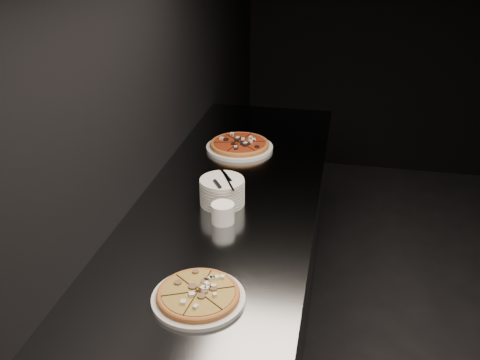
% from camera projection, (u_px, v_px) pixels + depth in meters
% --- Properties ---
extents(wall_left, '(0.02, 5.00, 2.80)m').
position_uv_depth(wall_left, '(134.00, 82.00, 2.08)').
color(wall_left, black).
rests_on(wall_left, floor).
extents(counter, '(0.74, 2.44, 0.92)m').
position_uv_depth(counter, '(229.00, 289.00, 2.43)').
color(counter, slate).
rests_on(counter, floor).
extents(pizza_mushroom, '(0.34, 0.34, 0.03)m').
position_uv_depth(pizza_mushroom, '(198.00, 295.00, 1.64)').
color(pizza_mushroom, silver).
rests_on(pizza_mushroom, counter).
extents(pizza_tomato, '(0.37, 0.37, 0.04)m').
position_uv_depth(pizza_tomato, '(240.00, 145.00, 2.70)').
color(pizza_tomato, silver).
rests_on(pizza_tomato, counter).
extents(plate_stack, '(0.18, 0.18, 0.11)m').
position_uv_depth(plate_stack, '(222.00, 191.00, 2.18)').
color(plate_stack, silver).
rests_on(plate_stack, counter).
extents(cutlery, '(0.09, 0.19, 0.01)m').
position_uv_depth(cutlery, '(223.00, 181.00, 2.14)').
color(cutlery, silver).
rests_on(cutlery, plate_stack).
extents(ramekin, '(0.09, 0.09, 0.08)m').
position_uv_depth(ramekin, '(223.00, 213.00, 2.04)').
color(ramekin, white).
rests_on(ramekin, counter).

